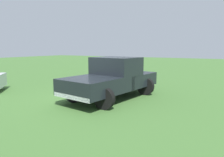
# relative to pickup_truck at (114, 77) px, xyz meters

# --- Properties ---
(ground_plane) EXTENTS (80.00, 80.00, 0.00)m
(ground_plane) POSITION_rel_pickup_truck_xyz_m (-0.87, -0.80, -0.96)
(ground_plane) COLOR #3D662D
(pickup_truck) EXTENTS (2.90, 5.05, 1.84)m
(pickup_truck) POSITION_rel_pickup_truck_xyz_m (0.00, 0.00, 0.00)
(pickup_truck) COLOR black
(pickup_truck) RESTS_ON ground_plane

